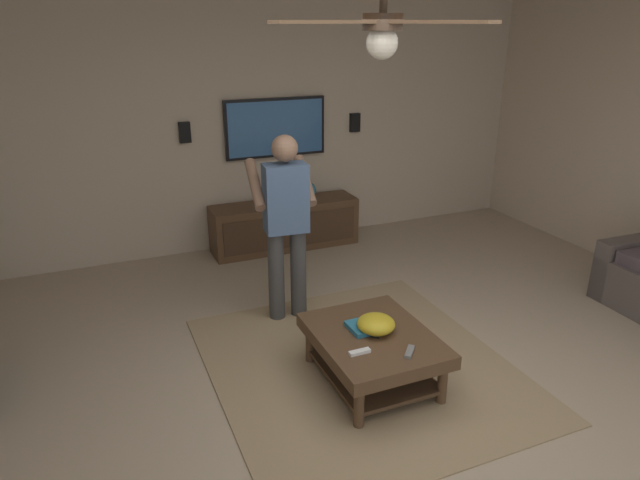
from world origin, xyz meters
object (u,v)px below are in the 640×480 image
at_px(bowl, 376,324).
at_px(vase_round, 307,191).
at_px(tv, 276,128).
at_px(wall_speaker_left, 355,123).
at_px(remote_black, 377,331).
at_px(book, 360,328).
at_px(media_console, 285,225).
at_px(remote_grey, 410,352).
at_px(remote_white, 360,352).
at_px(coffee_table, 373,346).
at_px(person_standing, 286,218).
at_px(wall_speaker_right, 185,132).
at_px(ceiling_fan, 383,28).

bearing_deg(bowl, vase_round, -11.66).
relative_size(tv, wall_speaker_left, 5.34).
distance_m(remote_black, book, 0.13).
height_order(media_console, remote_grey, media_console).
bearing_deg(book, media_console, -9.71).
bearing_deg(remote_white, media_console, -99.94).
bearing_deg(coffee_table, tv, -6.10).
bearing_deg(coffee_table, person_standing, 10.60).
bearing_deg(wall_speaker_right, media_console, -104.02).
bearing_deg(ceiling_fan, media_console, -10.57).
relative_size(book, wall_speaker_right, 1.00).
xyz_separation_m(coffee_table, tv, (3.02, -0.32, 1.07)).
distance_m(media_console, ceiling_fan, 3.98).
distance_m(media_console, remote_grey, 3.11).
height_order(coffee_table, wall_speaker_right, wall_speaker_right).
distance_m(bowl, remote_grey, 0.36).
distance_m(wall_speaker_left, wall_speaker_right, 2.02).
bearing_deg(book, remote_black, -135.68).
bearing_deg(media_console, person_standing, -19.05).
height_order(remote_white, remote_grey, same).
height_order(remote_black, ceiling_fan, ceiling_fan).
bearing_deg(wall_speaker_left, remote_black, 156.84).
height_order(media_console, ceiling_fan, ceiling_fan).
distance_m(bowl, ceiling_fan, 2.08).
height_order(tv, vase_round, tv).
relative_size(coffee_table, bowl, 3.61).
bearing_deg(wall_speaker_left, ceiling_fan, 155.36).
bearing_deg(vase_round, coffee_table, 167.84).
bearing_deg(person_standing, ceiling_fan, -176.49).
xyz_separation_m(tv, book, (-2.93, 0.38, -0.95)).
relative_size(person_standing, remote_white, 10.93).
distance_m(remote_black, vase_round, 2.84).
bearing_deg(remote_grey, wall_speaker_right, 55.25).
height_order(tv, ceiling_fan, ceiling_fan).
xyz_separation_m(remote_grey, book, (0.41, 0.16, 0.01)).
bearing_deg(wall_speaker_right, person_standing, -165.64).
height_order(bowl, remote_white, bowl).
height_order(tv, book, tv).
xyz_separation_m(remote_white, book, (0.28, -0.15, 0.01)).
relative_size(wall_speaker_left, ceiling_fan, 0.18).
height_order(vase_round, ceiling_fan, ceiling_fan).
bearing_deg(tv, remote_grey, -3.78).
relative_size(coffee_table, vase_round, 4.55).
xyz_separation_m(remote_black, book, (0.09, 0.09, 0.01)).
relative_size(bowl, remote_black, 1.85).
bearing_deg(ceiling_fan, coffee_table, -30.32).
xyz_separation_m(media_console, remote_white, (-2.97, 0.53, 0.14)).
relative_size(vase_round, ceiling_fan, 0.18).
height_order(tv, remote_grey, tv).
xyz_separation_m(person_standing, remote_black, (-1.20, -0.25, -0.52)).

